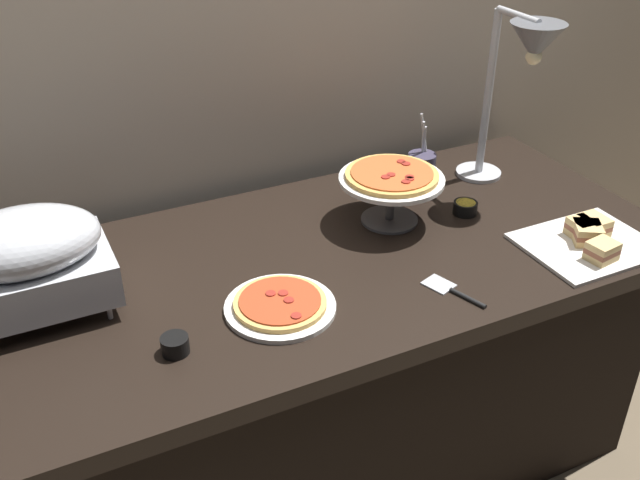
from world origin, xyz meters
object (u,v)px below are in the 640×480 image
pizza_plate_front (280,305)px  pizza_plate_center (391,182)px  chafing_dish (27,259)px  sandwich_platter (589,239)px  sauce_cup_near (465,207)px  heat_lamp (525,60)px  sauce_cup_far (175,344)px  serving_spatula (452,291)px  utensil_holder (421,170)px

pizza_plate_front → pizza_plate_center: pizza_plate_center is taller
chafing_dish → pizza_plate_front: 0.57m
pizza_plate_center → sandwich_platter: (0.40, -0.35, -0.10)m
pizza_plate_front → sauce_cup_near: bearing=16.1°
heat_lamp → sauce_cup_far: size_ratio=8.59×
heat_lamp → pizza_plate_center: 0.49m
heat_lamp → sauce_cup_near: 0.43m
sandwich_platter → sauce_cup_far: (-1.10, 0.06, 0.00)m
pizza_plate_front → sandwich_platter: bearing=-6.7°
heat_lamp → serving_spatula: bearing=-140.9°
chafing_dish → sauce_cup_near: size_ratio=5.17×
pizza_plate_front → pizza_plate_center: 0.52m
chafing_dish → heat_lamp: (1.34, 0.00, 0.26)m
pizza_plate_front → sauce_cup_far: 0.26m
sandwich_platter → sauce_cup_near: size_ratio=4.88×
pizza_plate_front → sandwich_platter: sandwich_platter is taller
chafing_dish → sauce_cup_near: chafing_dish is taller
sauce_cup_near → utensil_holder: bearing=97.5°
sauce_cup_near → sauce_cup_far: bearing=-165.8°
pizza_plate_front → pizza_plate_center: size_ratio=0.90×
utensil_holder → serving_spatula: 0.55m
pizza_plate_front → utensil_holder: bearing=31.5°
pizza_plate_center → sauce_cup_near: 0.25m
serving_spatula → pizza_plate_front: bearing=163.6°
chafing_dish → utensil_holder: size_ratio=1.54×
sauce_cup_near → utensil_holder: size_ratio=0.30×
sauce_cup_near → sauce_cup_far: (-0.92, -0.23, 0.00)m
sandwich_platter → utensil_holder: (-0.21, 0.48, 0.04)m
sauce_cup_far → sandwich_platter: bearing=-2.9°
sauce_cup_near → serving_spatula: 0.40m
sandwich_platter → utensil_holder: 0.53m
chafing_dish → pizza_plate_front: chafing_dish is taller
pizza_plate_center → pizza_plate_front: bearing=-150.6°
sandwich_platter → sauce_cup_near: (-0.19, 0.29, -0.00)m
sandwich_platter → sauce_cup_far: bearing=177.1°
heat_lamp → sandwich_platter: heat_lamp is taller
pizza_plate_center → sandwich_platter: 0.54m
pizza_plate_center → sauce_cup_far: bearing=-157.5°
pizza_plate_center → chafing_dish: bearing=-179.7°
serving_spatula → sauce_cup_far: bearing=173.5°
pizza_plate_front → pizza_plate_center: (0.44, 0.25, 0.11)m
sauce_cup_far → utensil_holder: utensil_holder is taller
sauce_cup_far → sauce_cup_near: bearing=14.2°
chafing_dish → pizza_plate_front: (0.50, -0.24, -0.13)m
utensil_holder → serving_spatula: (-0.23, -0.50, -0.05)m
chafing_dish → sauce_cup_far: size_ratio=5.82×
chafing_dish → pizza_plate_center: 0.94m
pizza_plate_center → serving_spatula: 0.39m
chafing_dish → sauce_cup_far: (0.24, -0.28, -0.12)m
utensil_holder → chafing_dish: bearing=-172.8°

